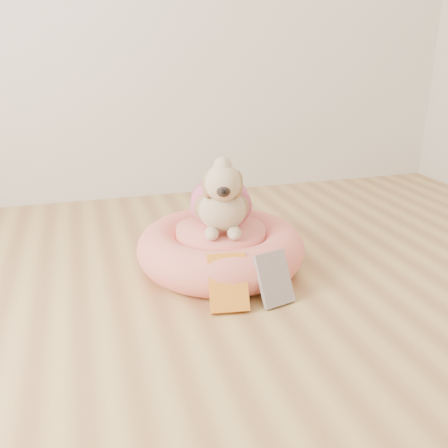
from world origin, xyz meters
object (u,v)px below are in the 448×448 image
object	(u,v)px
book_yellow	(228,283)
book_white	(274,279)
dog	(221,188)
pet_bed	(221,248)

from	to	relation	value
book_yellow	book_white	xyz separation A→B (m)	(0.17, -0.02, -0.00)
dog	book_yellow	xyz separation A→B (m)	(-0.07, -0.34, -0.25)
book_yellow	book_white	world-z (taller)	book_yellow
pet_bed	book_white	bearing A→B (deg)	-73.06
pet_bed	dog	bearing A→B (deg)	63.31
dog	book_white	xyz separation A→B (m)	(0.10, -0.36, -0.25)
book_yellow	dog	bearing A→B (deg)	85.67
pet_bed	book_yellow	distance (m)	0.34
pet_bed	book_yellow	bearing A→B (deg)	-101.58
pet_bed	book_yellow	xyz separation A→B (m)	(-0.07, -0.33, 0.01)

